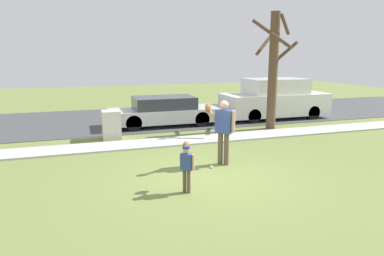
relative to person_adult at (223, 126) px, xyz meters
name	(u,v)px	position (x,y,z in m)	size (l,w,h in m)	color
ground_plane	(173,143)	(-0.68, 2.74, -1.09)	(48.00, 48.00, 0.00)	olive
sidewalk_strip	(172,142)	(-0.68, 2.84, -1.06)	(36.00, 1.20, 0.06)	#B2B2AD
road_surface	(145,118)	(-0.68, 7.84, -1.08)	(36.00, 6.80, 0.02)	#424244
person_adult	(223,126)	(0.00, 0.00, 0.00)	(0.89, 0.52, 1.78)	brown
person_child	(187,161)	(-1.49, -1.51, -0.38)	(0.35, 0.57, 1.08)	brown
baseball	(212,167)	(-0.39, -0.19, -1.05)	(0.07, 0.07, 0.07)	white
utility_cabinet	(111,125)	(-2.61, 4.05, -0.58)	(0.64, 0.68, 1.03)	beige
street_tree_near	(273,68)	(3.77, 3.80, 1.39)	(1.84, 1.88, 4.63)	brown
parked_sedan_silver	(164,111)	(-0.24, 5.80, -0.47)	(4.60, 1.80, 1.23)	silver
parked_van_white	(275,100)	(5.18, 5.87, -0.19)	(5.00, 1.95, 1.88)	silver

